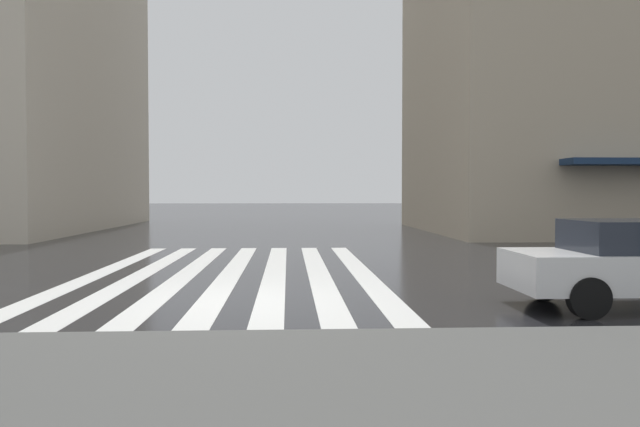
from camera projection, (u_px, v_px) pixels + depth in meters
The scene contains 2 objects.
ground_plane at pixel (244, 301), 10.81m from camera, with size 220.00×220.00×0.00m, color black.
zebra_crossing at pixel (232, 272), 14.78m from camera, with size 13.00×6.50×0.01m.
Camera 1 is at (-10.81, -0.76, 1.83)m, focal length 35.70 mm.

